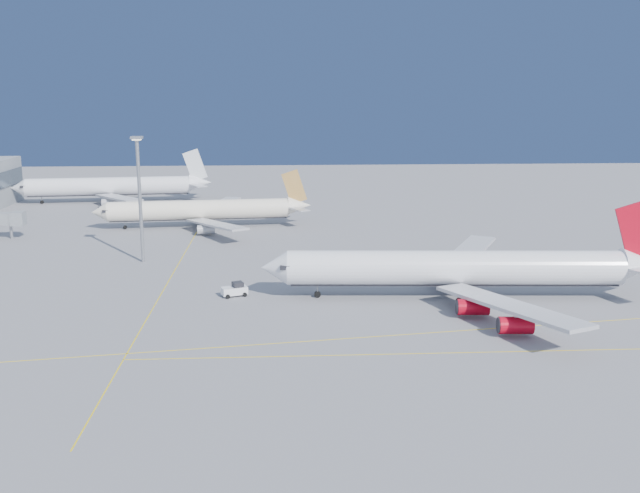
{
  "coord_description": "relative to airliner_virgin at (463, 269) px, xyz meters",
  "views": [
    {
      "loc": [
        -17.86,
        -109.36,
        36.89
      ],
      "look_at": [
        -10.08,
        26.46,
        7.0
      ],
      "focal_mm": 40.0,
      "sensor_mm": 36.0,
      "label": 1
    }
  ],
  "objects": [
    {
      "name": "airliner_virgin",
      "position": [
        0.0,
        0.0,
        0.0
      ],
      "size": [
        72.74,
        65.25,
        17.94
      ],
      "rotation": [
        0.0,
        0.0,
        -0.06
      ],
      "color": "white",
      "rests_on": "ground"
    },
    {
      "name": "pushback_tug",
      "position": [
        -41.26,
        3.37,
        -4.21
      ],
      "size": [
        5.1,
        4.02,
        2.58
      ],
      "rotation": [
        0.0,
        0.0,
        0.35
      ],
      "color": "white",
      "rests_on": "ground"
    },
    {
      "name": "ground",
      "position": [
        -15.02,
        -13.56,
        -5.41
      ],
      "size": [
        500.0,
        500.0,
        0.0
      ],
      "primitive_type": "plane",
      "color": "slate",
      "rests_on": "ground"
    },
    {
      "name": "taxiway_lines",
      "position": [
        -29.74,
        -7.22,
        -5.4
      ],
      "size": [
        118.86,
        140.0,
        0.02
      ],
      "color": "yellow",
      "rests_on": "ground"
    },
    {
      "name": "airliner_etihad",
      "position": [
        -53.65,
        71.64,
        -0.66
      ],
      "size": [
        59.78,
        55.0,
        15.59
      ],
      "rotation": [
        0.0,
        0.0,
        0.09
      ],
      "color": "silver",
      "rests_on": "ground"
    },
    {
      "name": "airliner_third",
      "position": [
        -88.58,
        118.47,
        -0.08
      ],
      "size": [
        65.68,
        60.28,
        17.61
      ],
      "rotation": [
        0.0,
        0.0,
        0.1
      ],
      "color": "white",
      "rests_on": "ground"
    },
    {
      "name": "light_mast",
      "position": [
        -62.97,
        31.11,
        10.75
      ],
      "size": [
        2.37,
        2.37,
        27.37
      ],
      "color": "gray",
      "rests_on": "ground"
    }
  ]
}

